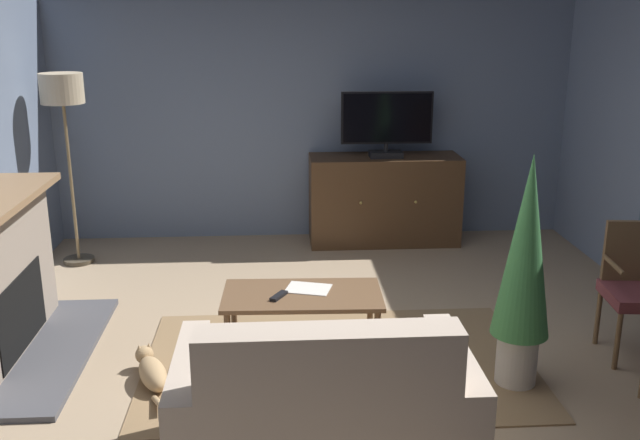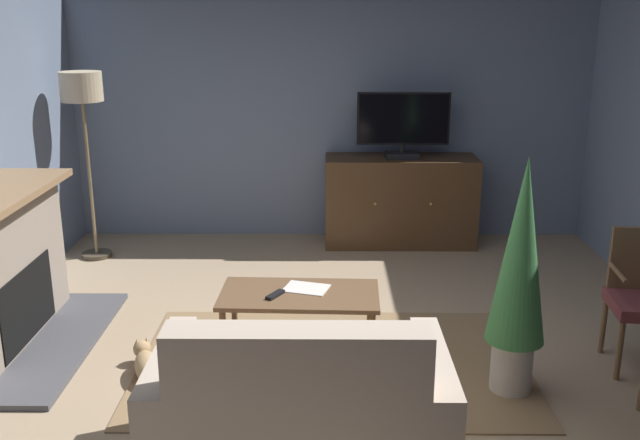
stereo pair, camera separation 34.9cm
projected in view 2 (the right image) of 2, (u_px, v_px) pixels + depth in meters
name	position (u px, v px, depth m)	size (l,w,h in m)	color
ground_plane	(333.00, 366.00, 4.82)	(5.88, 6.45, 0.04)	tan
wall_back	(331.00, 113.00, 7.30)	(5.88, 0.10, 2.59)	slate
rug_central	(333.00, 363.00, 4.80)	(2.61, 1.67, 0.01)	#8E704C
tv_cabinet	(400.00, 203.00, 7.21)	(1.52, 0.57, 0.90)	#352315
television	(403.00, 123.00, 6.92)	(0.91, 0.20, 0.65)	black
coffee_table	(299.00, 299.00, 4.88)	(1.11, 0.61, 0.44)	brown
tv_remote	(275.00, 295.00, 4.80)	(0.17, 0.05, 0.02)	black
folded_newspaper	(306.00, 288.00, 4.94)	(0.30, 0.22, 0.01)	silver
sofa_floral	(301.00, 417.00, 3.60)	(1.51, 0.91, 0.95)	#C6B29E
potted_plant_tall_palm_by_window	(520.00, 267.00, 4.24)	(0.36, 0.36, 1.51)	beige
cat	(147.00, 365.00, 4.61)	(0.30, 0.69, 0.18)	tan
floor_lamp	(83.00, 103.00, 6.50)	(0.38, 0.38, 1.78)	#4C4233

